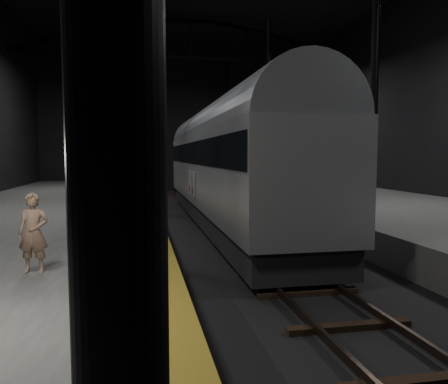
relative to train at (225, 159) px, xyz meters
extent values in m
plane|color=black|center=(0.00, -1.84, -3.02)|extent=(44.00, 44.00, 0.00)
cube|color=#4B4B49|center=(-7.50, -1.84, -2.52)|extent=(9.00, 43.80, 1.00)
cube|color=#4B4B49|center=(7.50, -1.84, -2.52)|extent=(9.00, 43.80, 1.00)
cube|color=olive|center=(-3.25, -1.84, -2.01)|extent=(0.50, 43.80, 0.01)
cube|color=#3F3328|center=(-0.72, -1.84, -2.85)|extent=(0.08, 43.00, 0.14)
cube|color=#3F3328|center=(0.72, -1.84, -2.85)|extent=(0.08, 43.00, 0.14)
cube|color=black|center=(0.00, -1.84, -2.96)|extent=(2.40, 42.00, 0.12)
cylinder|color=black|center=(-3.80, -5.84, 2.98)|extent=(0.26, 0.26, 10.00)
cylinder|color=black|center=(3.80, -5.84, 2.98)|extent=(0.26, 0.26, 10.00)
cylinder|color=black|center=(-3.80, 6.16, 2.98)|extent=(0.26, 0.26, 10.00)
cylinder|color=black|center=(3.80, 6.16, 2.98)|extent=(0.26, 0.26, 10.00)
cylinder|color=black|center=(-3.80, 18.16, 2.98)|extent=(0.26, 0.26, 10.00)
cylinder|color=black|center=(3.80, 18.16, 2.98)|extent=(0.26, 0.26, 10.00)
cube|color=black|center=(0.00, 12.16, 6.98)|extent=(23.60, 0.15, 0.18)
cube|color=#ABAEB3|center=(0.00, 0.00, -0.44)|extent=(2.94, 20.25, 3.04)
cube|color=black|center=(0.00, 0.00, -2.34)|extent=(2.68, 19.85, 0.86)
cube|color=black|center=(0.00, 0.00, 0.27)|extent=(3.00, 19.95, 0.91)
cylinder|color=slate|center=(0.00, 0.00, 1.08)|extent=(2.88, 20.05, 2.88)
cube|color=black|center=(0.00, -7.09, -2.72)|extent=(1.82, 2.23, 0.35)
cube|color=black|center=(0.00, 7.09, -2.72)|extent=(1.82, 2.23, 0.35)
cube|color=silver|center=(-1.50, -1.01, -1.05)|extent=(0.04, 0.76, 1.06)
cube|color=silver|center=(-1.50, 0.20, -1.05)|extent=(0.04, 0.76, 1.06)
cylinder|color=maroon|center=(-1.52, -0.83, -1.30)|extent=(0.03, 0.26, 0.26)
cylinder|color=maroon|center=(-1.52, 0.38, -1.30)|extent=(0.03, 0.26, 0.26)
imported|color=#97755C|center=(-5.69, -10.45, -1.27)|extent=(0.59, 0.42, 1.50)
camera|label=1|loc=(-3.74, -19.02, 0.18)|focal=35.00mm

